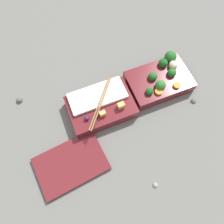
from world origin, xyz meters
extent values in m
plane|color=slate|center=(0.00, 0.00, 0.00)|extent=(3.00, 3.00, 0.00)
cube|color=maroon|center=(-0.11, 0.00, 0.02)|extent=(0.22, 0.15, 0.05)
sphere|color=#236023|center=(-0.09, -0.01, 0.06)|extent=(0.03, 0.03, 0.03)
sphere|color=#236023|center=(-0.18, -0.06, 0.06)|extent=(0.04, 0.04, 0.04)
sphere|color=#19511E|center=(-0.05, 0.04, 0.05)|extent=(0.03, 0.03, 0.03)
sphere|color=#19511E|center=(-0.15, -0.05, 0.06)|extent=(0.03, 0.03, 0.03)
sphere|color=#2D7028|center=(-0.10, 0.03, 0.06)|extent=(0.04, 0.04, 0.04)
sphere|color=#236023|center=(-0.16, 0.00, 0.06)|extent=(0.03, 0.03, 0.03)
cylinder|color=orange|center=(-0.15, 0.05, 0.05)|extent=(0.02, 0.02, 0.01)
cylinder|color=orange|center=(-0.08, 0.05, 0.05)|extent=(0.04, 0.04, 0.01)
sphere|color=beige|center=(-0.18, -0.03, 0.06)|extent=(0.03, 0.03, 0.03)
cube|color=maroon|center=(0.12, 0.02, 0.02)|extent=(0.22, 0.15, 0.05)
cube|color=white|center=(0.12, -0.01, 0.05)|extent=(0.19, 0.09, 0.01)
cube|color=#F4A356|center=(0.06, 0.05, 0.06)|extent=(0.02, 0.02, 0.02)
cube|color=#F4A356|center=(0.12, 0.05, 0.06)|extent=(0.02, 0.02, 0.02)
sphere|color=#4C1E4C|center=(0.18, 0.05, 0.05)|extent=(0.02, 0.02, 0.02)
cylinder|color=olive|center=(0.12, 0.01, 0.06)|extent=(0.13, 0.16, 0.01)
cylinder|color=olive|center=(0.11, 0.02, 0.06)|extent=(0.13, 0.16, 0.01)
cube|color=maroon|center=(0.27, 0.16, 0.01)|extent=(0.23, 0.17, 0.01)
sphere|color=gray|center=(0.05, 0.32, 0.00)|extent=(0.02, 0.02, 0.02)
sphere|color=#595651|center=(0.38, -0.13, 0.01)|extent=(0.02, 0.02, 0.02)
sphere|color=#595651|center=(-0.20, 0.11, 0.00)|extent=(0.02, 0.02, 0.02)
camera|label=1|loc=(0.20, 0.32, 0.71)|focal=35.00mm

